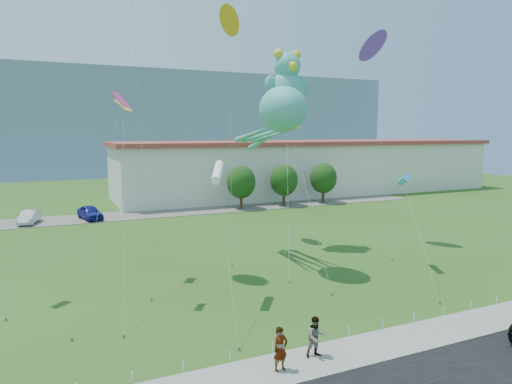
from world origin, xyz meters
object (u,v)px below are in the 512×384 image
(parked_car_silver, at_px, (29,217))
(parked_car_blue, at_px, (90,212))
(pedestrian_left, at_px, (280,349))
(pedestrian_right, at_px, (316,337))
(warehouse, at_px, (311,167))
(octopus_kite, at_px, (276,119))
(teddy_bear_kite, at_px, (287,88))

(parked_car_silver, xyz_separation_m, parked_car_blue, (6.02, -0.10, 0.08))
(pedestrian_left, xyz_separation_m, pedestrian_right, (1.90, 0.40, -0.02))
(pedestrian_right, xyz_separation_m, parked_car_silver, (-12.30, 36.84, -0.24))
(parked_car_blue, bearing_deg, warehouse, 1.80)
(parked_car_blue, distance_m, octopus_kite, 28.09)
(warehouse, bearing_deg, pedestrian_right, -120.65)
(octopus_kite, distance_m, teddy_bear_kite, 6.84)
(parked_car_silver, distance_m, parked_car_blue, 6.02)
(pedestrian_left, bearing_deg, warehouse, 50.47)
(warehouse, relative_size, teddy_bear_kite, 3.78)
(warehouse, xyz_separation_m, parked_car_silver, (-39.85, -9.66, -3.39))
(parked_car_blue, bearing_deg, pedestrian_left, -97.54)
(parked_car_blue, distance_m, teddy_bear_kite, 26.72)
(pedestrian_right, distance_m, octopus_kite, 16.39)
(parked_car_silver, height_order, octopus_kite, octopus_kite)
(octopus_kite, bearing_deg, pedestrian_right, -109.13)
(parked_car_blue, xyz_separation_m, teddy_bear_kite, (14.25, -18.95, 12.34))
(warehouse, relative_size, octopus_kite, 4.84)
(teddy_bear_kite, bearing_deg, parked_car_blue, 126.94)
(octopus_kite, xyz_separation_m, teddy_bear_kite, (3.59, 5.18, 2.67))
(parked_car_blue, xyz_separation_m, octopus_kite, (10.66, -24.12, 9.67))
(pedestrian_left, xyz_separation_m, parked_car_blue, (-4.39, 37.14, -0.19))
(warehouse, xyz_separation_m, teddy_bear_kite, (-19.59, -28.70, 9.03))
(pedestrian_left, bearing_deg, teddy_bear_kite, 54.14)
(warehouse, height_order, parked_car_blue, warehouse)
(octopus_kite, bearing_deg, parked_car_silver, 124.54)
(teddy_bear_kite, bearing_deg, parked_car_silver, 136.77)
(pedestrian_left, xyz_separation_m, parked_car_silver, (-10.40, 37.24, -0.27))
(parked_car_silver, relative_size, parked_car_blue, 0.93)
(pedestrian_left, distance_m, parked_car_silver, 38.66)
(warehouse, height_order, pedestrian_left, warehouse)
(teddy_bear_kite, bearing_deg, pedestrian_left, -118.46)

